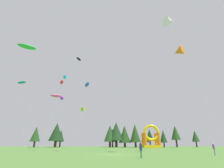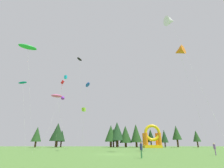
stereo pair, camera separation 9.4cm
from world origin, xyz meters
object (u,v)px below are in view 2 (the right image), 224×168
object	(u,v)px
kite_cyan_box	(65,77)
kite_green_parafoil	(27,47)
kite_red_diamond	(61,83)
inflatable_yellow_castle	(151,139)
kite_white_delta	(170,21)
kite_pink_parafoil	(56,96)
kite_lime_box	(83,110)
kite_orange_delta	(179,51)
person_left_edge	(140,148)
kite_black_parafoil	(79,59)
kite_blue_parafoil	(87,85)
person_midfield	(214,148)
kite_teal_parafoil	(22,83)
kite_purple_delta	(63,98)

from	to	relation	value
kite_cyan_box	kite_green_parafoil	distance (m)	19.55
kite_red_diamond	inflatable_yellow_castle	world-z (taller)	kite_red_diamond
kite_white_delta	kite_pink_parafoil	world-z (taller)	kite_white_delta
kite_white_delta	kite_lime_box	distance (m)	33.98
inflatable_yellow_castle	kite_cyan_box	bearing A→B (deg)	-157.15
kite_red_diamond	kite_green_parafoil	xyz separation A→B (m)	(-2.10, -16.73, 1.35)
kite_lime_box	inflatable_yellow_castle	distance (m)	25.72
kite_orange_delta	person_left_edge	world-z (taller)	kite_orange_delta
kite_black_parafoil	kite_white_delta	world-z (taller)	kite_black_parafoil
kite_green_parafoil	person_left_edge	bearing A→B (deg)	-22.86
kite_black_parafoil	kite_blue_parafoil	size ratio (longest dim) A/B	1.86
kite_lime_box	kite_pink_parafoil	bearing A→B (deg)	-107.59
kite_lime_box	kite_black_parafoil	bearing A→B (deg)	-109.00
kite_pink_parafoil	kite_black_parafoil	bearing A→B (deg)	73.11
kite_cyan_box	kite_orange_delta	distance (m)	33.35
kite_white_delta	inflatable_yellow_castle	bearing A→B (deg)	86.65
kite_lime_box	person_midfield	world-z (taller)	kite_lime_box
kite_green_parafoil	kite_pink_parafoil	distance (m)	12.33
kite_cyan_box	kite_lime_box	bearing A→B (deg)	27.39
kite_white_delta	kite_green_parafoil	bearing A→B (deg)	178.53
person_left_edge	kite_blue_parafoil	bearing A→B (deg)	55.59
kite_blue_parafoil	person_midfield	xyz separation A→B (m)	(19.57, -10.86, -13.02)
kite_orange_delta	kite_blue_parafoil	world-z (taller)	kite_orange_delta
kite_blue_parafoil	kite_black_parafoil	bearing A→B (deg)	113.42
kite_black_parafoil	person_midfield	world-z (taller)	kite_black_parafoil
kite_teal_parafoil	person_left_edge	size ratio (longest dim) A/B	9.40
kite_orange_delta	kite_red_diamond	bearing A→B (deg)	156.00
kite_purple_delta	kite_pink_parafoil	world-z (taller)	kite_purple_delta
kite_teal_parafoil	kite_cyan_box	distance (m)	13.39
kite_orange_delta	person_midfield	size ratio (longest dim) A/B	13.63
kite_pink_parafoil	inflatable_yellow_castle	bearing A→B (deg)	39.67
kite_blue_parafoil	inflatable_yellow_castle	size ratio (longest dim) A/B	1.89
kite_red_diamond	kite_blue_parafoil	world-z (taller)	kite_red_diamond
kite_red_diamond	kite_pink_parafoil	bearing A→B (deg)	-78.25
kite_purple_delta	kite_pink_parafoil	xyz separation A→B (m)	(4.03, -18.13, -4.39)
kite_red_diamond	person_midfield	xyz separation A→B (m)	(28.63, -20.62, -17.12)
kite_white_delta	kite_cyan_box	size ratio (longest dim) A/B	1.23
kite_green_parafoil	kite_teal_parafoil	bearing A→B (deg)	118.51
kite_red_diamond	kite_purple_delta	world-z (taller)	kite_red_diamond
kite_cyan_box	kite_green_parafoil	world-z (taller)	kite_cyan_box
kite_blue_parafoil	kite_lime_box	world-z (taller)	kite_blue_parafoil
kite_cyan_box	kite_purple_delta	xyz separation A→B (m)	(-2.52, 7.83, -4.55)
kite_blue_parafoil	person_midfield	size ratio (longest dim) A/B	9.00
person_left_edge	kite_red_diamond	bearing A→B (deg)	61.25
kite_purple_delta	kite_pink_parafoil	distance (m)	19.08
kite_teal_parafoil	kite_green_parafoil	size ratio (longest dim) A/B	0.80
kite_red_diamond	kite_orange_delta	bearing A→B (deg)	-24.00
kite_black_parafoil	person_midfield	bearing A→B (deg)	-41.94
kite_red_diamond	kite_blue_parafoil	size ratio (longest dim) A/B	1.30
kite_lime_box	person_left_edge	xyz separation A→B (m)	(12.03, -30.74, -10.30)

